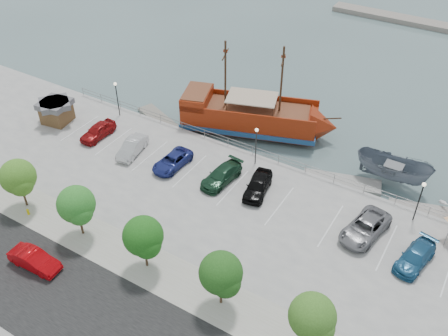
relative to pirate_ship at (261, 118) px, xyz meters
The scene contains 27 objects.
ground 13.65m from the pirate_ship, 77.47° to the right, with size 160.00×160.00×0.00m, color #445A5B.
street 29.36m from the pirate_ship, 84.26° to the right, with size 100.00×8.00×0.04m, color black.
sidewalk 23.40m from the pirate_ship, 82.79° to the right, with size 100.00×4.00×0.05m, color gray.
seawall_railing 6.16m from the pirate_ship, 61.49° to the right, with size 50.00×0.06×1.00m.
pirate_ship is the anchor object (origin of this frame).
patrol_boat 15.52m from the pirate_ship, ahead, with size 2.83×7.53×2.91m, color slate.
dock_west 12.27m from the pirate_ship, 160.78° to the right, with size 6.83×1.95×0.39m, color gray.
dock_mid 12.15m from the pirate_ship, 19.43° to the right, with size 7.68×2.20×0.44m, color gray.
dock_east 19.98m from the pirate_ship, 11.60° to the right, with size 6.43×1.84×0.37m, color gray.
shed 23.21m from the pirate_ship, 150.71° to the right, with size 3.60×3.60×2.61m.
street_sedan 28.46m from the pirate_ship, 101.53° to the right, with size 1.58×4.52×1.49m, color #B00409.
fire_hydrant 26.38m from the pirate_ship, 114.51° to the right, with size 0.23×0.23×0.67m.
lamp_post_left 16.62m from the pirate_ship, 156.02° to the right, with size 0.36×0.36×4.28m.
lamp_post_mid 7.60m from the pirate_ship, 66.36° to the right, with size 0.36×0.36×4.28m.
lamp_post_right 20.19m from the pirate_ship, 19.49° to the right, with size 0.36×0.36×4.28m.
tree_b 26.26m from the pirate_ship, 117.12° to the right, with size 3.30×3.20×5.00m.
tree_c 23.91m from the pirate_ship, 101.93° to the right, with size 3.30×3.20×5.00m.
tree_d 23.49m from the pirate_ship, 84.89° to the right, with size 3.30×3.20×5.00m.
tree_e 25.10m from the pirate_ship, 68.69° to the right, with size 3.30×3.20×5.00m.
tree_f 28.39m from the pirate_ship, 55.36° to the right, with size 3.30×3.20×5.00m.
parked_car_a 18.08m from the pirate_ship, 141.17° to the right, with size 1.81×4.50×1.53m, color maroon.
parked_car_b 14.78m from the pirate_ship, 127.19° to the right, with size 1.58×4.52×1.49m, color #BABABA.
parked_car_c 12.14m from the pirate_ship, 109.23° to the right, with size 2.20×4.77×1.33m, color navy.
parked_car_d 11.04m from the pirate_ship, 82.28° to the right, with size 2.05×5.05×1.46m, color #183B25.
parked_car_e 11.75m from the pirate_ship, 63.47° to the right, with size 1.94×4.81×1.64m, color black.
parked_car_g 19.06m from the pirate_ship, 34.23° to the right, with size 2.59×5.62×1.56m, color slate.
parked_car_h 23.46m from the pirate_ship, 30.17° to the right, with size 1.95×4.80×1.39m, color #1D5279.
Camera 1 is at (18.27, -29.83, 30.99)m, focal length 40.00 mm.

